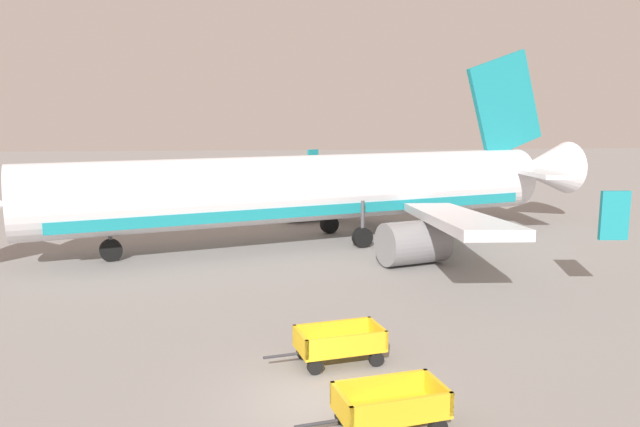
# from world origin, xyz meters

# --- Properties ---
(ground_plane) EXTENTS (220.00, 220.00, 0.00)m
(ground_plane) POSITION_xyz_m (0.00, 0.00, 0.00)
(ground_plane) COLOR gray
(airplane) EXTENTS (36.75, 29.87, 11.34)m
(airplane) POSITION_xyz_m (2.11, 19.62, 3.05)
(airplane) COLOR silver
(airplane) RESTS_ON ground
(baggage_cart_nearest) EXTENTS (3.63, 1.87, 1.07)m
(baggage_cart_nearest) POSITION_xyz_m (1.60, -1.60, 0.60)
(baggage_cart_nearest) COLOR gold
(baggage_cart_nearest) RESTS_ON ground
(baggage_cart_second_in_row) EXTENTS (3.63, 1.90, 1.07)m
(baggage_cart_second_in_row) POSITION_xyz_m (0.92, 2.39, 0.60)
(baggage_cart_second_in_row) COLOR gold
(baggage_cart_second_in_row) RESTS_ON ground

